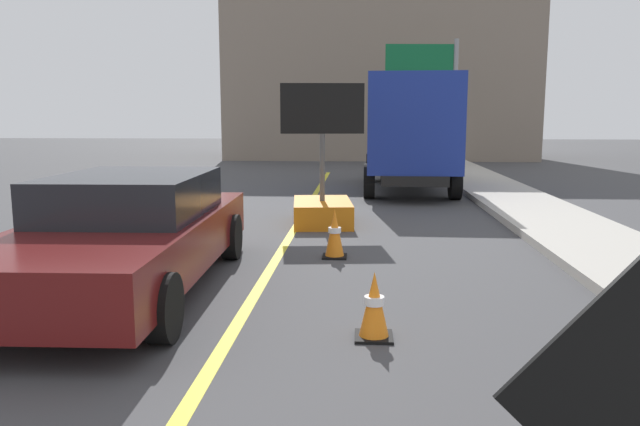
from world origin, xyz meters
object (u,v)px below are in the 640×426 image
(box_truck, at_px, (409,130))
(pickup_car, at_px, (128,232))
(arrow_board_trailer, at_px, (322,199))
(traffic_cone_mid_lane, at_px, (374,306))
(highway_guide_sign, at_px, (435,81))
(traffic_cone_far_lane, at_px, (335,234))

(box_truck, bearing_deg, pickup_car, -111.59)
(arrow_board_trailer, relative_size, pickup_car, 0.52)
(pickup_car, distance_m, traffic_cone_mid_lane, 3.30)
(box_truck, relative_size, highway_guide_sign, 1.31)
(arrow_board_trailer, bearing_deg, traffic_cone_mid_lane, -81.98)
(highway_guide_sign, height_order, traffic_cone_far_lane, highway_guide_sign)
(highway_guide_sign, bearing_deg, traffic_cone_far_lane, -101.66)
(highway_guide_sign, height_order, traffic_cone_mid_lane, highway_guide_sign)
(arrow_board_trailer, relative_size, traffic_cone_mid_lane, 4.19)
(highway_guide_sign, bearing_deg, pickup_car, -107.93)
(box_truck, distance_m, highway_guide_sign, 7.17)
(box_truck, xyz_separation_m, highway_guide_sign, (1.45, 6.81, 1.71))
(arrow_board_trailer, bearing_deg, pickup_car, -112.95)
(traffic_cone_far_lane, bearing_deg, box_truck, 78.65)
(pickup_car, xyz_separation_m, traffic_cone_mid_lane, (2.92, -1.49, -0.38))
(pickup_car, bearing_deg, box_truck, 68.41)
(highway_guide_sign, xyz_separation_m, traffic_cone_far_lane, (-3.17, -15.35, -3.07))
(arrow_board_trailer, relative_size, box_truck, 0.41)
(arrow_board_trailer, distance_m, highway_guide_sign, 13.24)
(traffic_cone_mid_lane, distance_m, traffic_cone_far_lane, 3.39)
(box_truck, xyz_separation_m, traffic_cone_mid_lane, (-1.20, -11.89, -1.40))
(box_truck, height_order, traffic_cone_mid_lane, box_truck)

